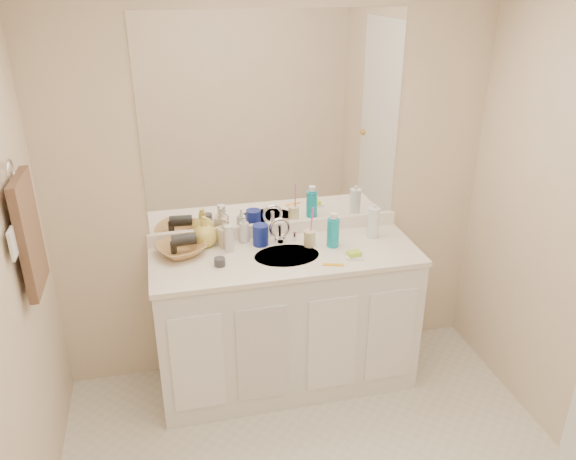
% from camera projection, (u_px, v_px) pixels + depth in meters
% --- Properties ---
extents(wall_back, '(2.60, 0.02, 2.40)m').
position_uv_depth(wall_back, '(275.00, 184.00, 3.28)').
color(wall_back, beige).
rests_on(wall_back, floor).
extents(vanity_cabinet, '(1.50, 0.55, 0.85)m').
position_uv_depth(vanity_cabinet, '(286.00, 321.00, 3.36)').
color(vanity_cabinet, white).
rests_on(vanity_cabinet, floor).
extents(countertop, '(1.52, 0.57, 0.03)m').
position_uv_depth(countertop, '(286.00, 256.00, 3.17)').
color(countertop, white).
rests_on(countertop, vanity_cabinet).
extents(backsplash, '(1.52, 0.03, 0.08)m').
position_uv_depth(backsplash, '(276.00, 229.00, 3.38)').
color(backsplash, white).
rests_on(backsplash, countertop).
extents(sink_basin, '(0.37, 0.37, 0.02)m').
position_uv_depth(sink_basin, '(287.00, 257.00, 3.16)').
color(sink_basin, beige).
rests_on(sink_basin, countertop).
extents(faucet, '(0.02, 0.02, 0.11)m').
position_uv_depth(faucet, '(280.00, 233.00, 3.29)').
color(faucet, silver).
rests_on(faucet, countertop).
extents(mirror, '(1.48, 0.01, 1.20)m').
position_uv_depth(mirror, '(275.00, 124.00, 3.12)').
color(mirror, white).
rests_on(mirror, wall_back).
extents(blue_mug, '(0.12, 0.12, 0.12)m').
position_uv_depth(blue_mug, '(261.00, 235.00, 3.25)').
color(blue_mug, navy).
rests_on(blue_mug, countertop).
extents(tan_cup, '(0.08, 0.08, 0.09)m').
position_uv_depth(tan_cup, '(310.00, 238.00, 3.24)').
color(tan_cup, beige).
rests_on(tan_cup, countertop).
extents(toothbrush, '(0.02, 0.04, 0.18)m').
position_uv_depth(toothbrush, '(312.00, 222.00, 3.20)').
color(toothbrush, '#FE42BD').
rests_on(toothbrush, tan_cup).
extents(mouthwash_bottle, '(0.09, 0.09, 0.17)m').
position_uv_depth(mouthwash_bottle, '(333.00, 233.00, 3.22)').
color(mouthwash_bottle, '#0E9AB2').
rests_on(mouthwash_bottle, countertop).
extents(clear_pump_bottle, '(0.08, 0.08, 0.19)m').
position_uv_depth(clear_pump_bottle, '(373.00, 223.00, 3.34)').
color(clear_pump_bottle, white).
rests_on(clear_pump_bottle, countertop).
extents(soap_dish, '(0.11, 0.10, 0.01)m').
position_uv_depth(soap_dish, '(354.00, 256.00, 3.13)').
color(soap_dish, white).
rests_on(soap_dish, countertop).
extents(green_soap, '(0.08, 0.06, 0.03)m').
position_uv_depth(green_soap, '(354.00, 253.00, 3.12)').
color(green_soap, '#B1DF36').
rests_on(green_soap, soap_dish).
extents(orange_comb, '(0.12, 0.06, 0.00)m').
position_uv_depth(orange_comb, '(333.00, 265.00, 3.04)').
color(orange_comb, orange).
rests_on(orange_comb, countertop).
extents(dark_jar, '(0.07, 0.07, 0.04)m').
position_uv_depth(dark_jar, '(220.00, 262.00, 3.03)').
color(dark_jar, '#323137').
rests_on(dark_jar, countertop).
extents(extra_white_bottle, '(0.06, 0.06, 0.16)m').
position_uv_depth(extra_white_bottle, '(229.00, 239.00, 3.16)').
color(extra_white_bottle, silver).
rests_on(extra_white_bottle, countertop).
extents(soap_bottle_white, '(0.07, 0.07, 0.17)m').
position_uv_depth(soap_bottle_white, '(244.00, 229.00, 3.28)').
color(soap_bottle_white, silver).
rests_on(soap_bottle_white, countertop).
extents(soap_bottle_cream, '(0.10, 0.10, 0.17)m').
position_uv_depth(soap_bottle_cream, '(225.00, 232.00, 3.23)').
color(soap_bottle_cream, beige).
rests_on(soap_bottle_cream, countertop).
extents(soap_bottle_yellow, '(0.19, 0.19, 0.18)m').
position_uv_depth(soap_bottle_yellow, '(205.00, 232.00, 3.22)').
color(soap_bottle_yellow, '#D7C253').
rests_on(soap_bottle_yellow, countertop).
extents(wicker_basket, '(0.35, 0.35, 0.06)m').
position_uv_depth(wicker_basket, '(181.00, 249.00, 3.15)').
color(wicker_basket, '#A57642').
rests_on(wicker_basket, countertop).
extents(hair_dryer, '(0.14, 0.08, 0.07)m').
position_uv_depth(hair_dryer, '(184.00, 240.00, 3.13)').
color(hair_dryer, black).
rests_on(hair_dryer, wicker_basket).
extents(towel_ring, '(0.01, 0.11, 0.11)m').
position_uv_depth(towel_ring, '(11.00, 171.00, 2.40)').
color(towel_ring, silver).
rests_on(towel_ring, wall_left).
extents(hand_towel, '(0.04, 0.32, 0.55)m').
position_uv_depth(hand_towel, '(29.00, 234.00, 2.53)').
color(hand_towel, '#463125').
rests_on(hand_towel, towel_ring).
extents(switch_plate, '(0.01, 0.08, 0.13)m').
position_uv_depth(switch_plate, '(13.00, 244.00, 2.33)').
color(switch_plate, white).
rests_on(switch_plate, wall_left).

